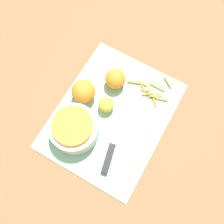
# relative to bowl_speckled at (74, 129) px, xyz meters

# --- Properties ---
(ground_plane) EXTENTS (4.00, 4.00, 0.00)m
(ground_plane) POSITION_rel_bowl_speckled_xyz_m (0.11, -0.08, -0.05)
(ground_plane) COLOR olive
(cutting_board) EXTENTS (0.46, 0.36, 0.01)m
(cutting_board) POSITION_rel_bowl_speckled_xyz_m (0.11, -0.08, -0.04)
(cutting_board) COLOR #84B793
(cutting_board) RESTS_ON ground_plane
(bowl_speckled) EXTENTS (0.16, 0.16, 0.08)m
(bowl_speckled) POSITION_rel_bowl_speckled_xyz_m (0.00, 0.00, 0.00)
(bowl_speckled) COLOR silver
(bowl_speckled) RESTS_ON cutting_board
(knife) EXTENTS (0.23, 0.07, 0.02)m
(knife) POSITION_rel_bowl_speckled_xyz_m (0.00, -0.13, -0.03)
(knife) COLOR #232328
(knife) RESTS_ON cutting_board
(orange_left) EXTENTS (0.07, 0.07, 0.07)m
(orange_left) POSITION_rel_bowl_speckled_xyz_m (0.22, -0.03, -0.00)
(orange_left) COLOR orange
(orange_left) RESTS_ON cutting_board
(orange_right) EXTENTS (0.08, 0.08, 0.08)m
(orange_right) POSITION_rel_bowl_speckled_xyz_m (0.12, 0.04, 0.00)
(orange_right) COLOR orange
(orange_right) RESTS_ON cutting_board
(lemon) EXTENTS (0.05, 0.05, 0.05)m
(lemon) POSITION_rel_bowl_speckled_xyz_m (0.12, -0.05, -0.01)
(lemon) COLOR gold
(lemon) RESTS_ON cutting_board
(peel_pile) EXTENTS (0.12, 0.16, 0.01)m
(peel_pile) POSITION_rel_bowl_speckled_xyz_m (0.26, -0.15, -0.04)
(peel_pile) COLOR #F49B36
(peel_pile) RESTS_ON cutting_board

